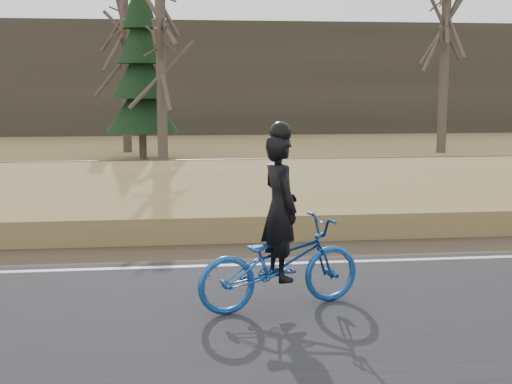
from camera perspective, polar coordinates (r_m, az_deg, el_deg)
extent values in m
cube|color=#473A2B|center=(12.81, 19.80, -3.96)|extent=(120.00, 1.60, 0.04)
cube|color=olive|center=(15.46, 14.87, -0.89)|extent=(120.00, 5.00, 0.44)
cube|color=slate|center=(18.99, 10.65, 1.00)|extent=(120.00, 3.00, 0.45)
cube|color=black|center=(18.96, 10.67, 1.88)|extent=(120.00, 2.40, 0.14)
cube|color=brown|center=(18.26, 11.36, 2.07)|extent=(120.00, 0.07, 0.15)
cube|color=brown|center=(19.63, 10.05, 2.55)|extent=(120.00, 0.07, 0.15)
cube|color=#383328|center=(40.35, 1.24, 9.06)|extent=(120.00, 4.00, 6.00)
imported|color=#154693|center=(8.47, 1.91, -5.72)|extent=(2.16, 1.24, 1.08)
imported|color=black|center=(8.33, 1.94, -1.27)|extent=(0.56, 0.71, 1.71)
sphere|color=black|center=(8.22, 1.97, 4.76)|extent=(0.26, 0.26, 0.26)
cylinder|color=#50453A|center=(28.93, -10.41, 10.04)|extent=(0.36, 0.36, 6.96)
cylinder|color=#50453A|center=(24.12, -7.59, 9.83)|extent=(0.36, 0.36, 6.47)
cylinder|color=#50453A|center=(29.19, 14.84, 10.22)|extent=(0.36, 0.36, 7.30)
cylinder|color=#50453A|center=(26.02, -9.05, 4.04)|extent=(0.28, 0.28, 1.32)
cone|color=black|center=(25.95, -9.11, 6.89)|extent=(2.60, 2.60, 1.93)
cone|color=black|center=(25.95, -9.18, 9.57)|extent=(2.15, 2.15, 1.93)
cone|color=black|center=(26.00, -9.24, 12.24)|extent=(1.70, 1.70, 1.93)
cone|color=black|center=(26.11, -9.31, 14.90)|extent=(1.25, 1.25, 1.93)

